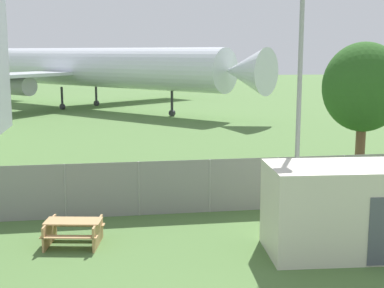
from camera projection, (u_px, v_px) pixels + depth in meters
perimeter_fence at (139, 189)px, 18.88m from camera, size 56.07×0.07×1.95m
airplane at (87, 68)px, 53.98m from camera, size 31.42×32.30×11.85m
portable_cabin at (345, 209)px, 15.34m from camera, size 4.58×2.62×2.58m
picnic_bench_near_cabin at (73, 230)px, 16.07m from camera, size 1.89×1.67×0.76m
tree_left_of_cabin at (363, 88)px, 23.52m from camera, size 3.59×3.59×6.19m
light_mast at (300, 67)px, 18.24m from camera, size 0.44×0.44×8.69m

